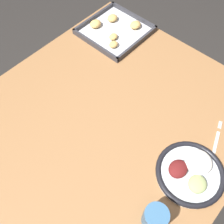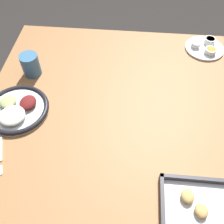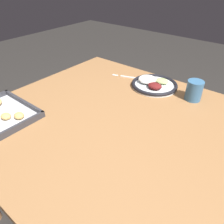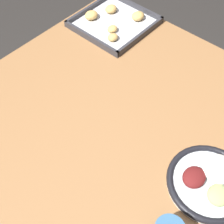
{
  "view_description": "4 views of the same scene",
  "coord_description": "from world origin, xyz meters",
  "px_view_note": "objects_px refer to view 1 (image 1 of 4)",
  "views": [
    {
      "loc": [
        -0.42,
        -0.38,
        1.64
      ],
      "look_at": [
        0.0,
        0.0,
        0.74
      ],
      "focal_mm": 42.0,
      "sensor_mm": 36.0,
      "label": 1
    },
    {
      "loc": [
        0.62,
        0.06,
        1.53
      ],
      "look_at": [
        0.0,
        0.0,
        0.74
      ],
      "focal_mm": 42.0,
      "sensor_mm": 36.0,
      "label": 2
    },
    {
      "loc": [
        -0.49,
        0.61,
        1.27
      ],
      "look_at": [
        0.0,
        0.0,
        0.74
      ],
      "focal_mm": 35.0,
      "sensor_mm": 36.0,
      "label": 3
    },
    {
      "loc": [
        -0.47,
        -0.42,
        1.57
      ],
      "look_at": [
        0.0,
        0.0,
        0.74
      ],
      "focal_mm": 50.0,
      "sensor_mm": 36.0,
      "label": 4
    }
  ],
  "objects_px": {
    "baking_tray": "(115,30)",
    "drinking_cup": "(155,218)",
    "dinner_plate": "(191,172)",
    "fork": "(216,143)"
  },
  "relations": [
    {
      "from": "fork",
      "to": "baking_tray",
      "type": "xyz_separation_m",
      "value": [
        0.21,
        0.72,
        0.01
      ]
    },
    {
      "from": "baking_tray",
      "to": "drinking_cup",
      "type": "xyz_separation_m",
      "value": [
        -0.6,
        -0.71,
        0.04
      ]
    },
    {
      "from": "drinking_cup",
      "to": "dinner_plate",
      "type": "bearing_deg",
      "value": -0.2
    },
    {
      "from": "fork",
      "to": "drinking_cup",
      "type": "relative_size",
      "value": 1.84
    },
    {
      "from": "drinking_cup",
      "to": "baking_tray",
      "type": "bearing_deg",
      "value": 49.64
    },
    {
      "from": "baking_tray",
      "to": "drinking_cup",
      "type": "bearing_deg",
      "value": -130.36
    },
    {
      "from": "dinner_plate",
      "to": "baking_tray",
      "type": "xyz_separation_m",
      "value": [
        0.38,
        0.71,
        -0.0
      ]
    },
    {
      "from": "fork",
      "to": "baking_tray",
      "type": "bearing_deg",
      "value": 54.15
    },
    {
      "from": "dinner_plate",
      "to": "drinking_cup",
      "type": "xyz_separation_m",
      "value": [
        -0.22,
        0.0,
        0.04
      ]
    },
    {
      "from": "fork",
      "to": "baking_tray",
      "type": "distance_m",
      "value": 0.75
    }
  ]
}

